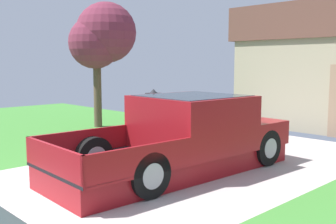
# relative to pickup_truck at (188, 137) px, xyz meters

# --- Properties ---
(pickup_truck) EXTENTS (2.26, 5.41, 1.58)m
(pickup_truck) POSITION_rel_pickup_truck_xyz_m (0.00, 0.00, 0.00)
(pickup_truck) COLOR maroon
(pickup_truck) RESTS_ON ground
(person_with_hat) EXTENTS (0.47, 0.40, 1.65)m
(person_with_hat) POSITION_rel_pickup_truck_xyz_m (-1.28, 0.17, 0.17)
(person_with_hat) COLOR brown
(person_with_hat) RESTS_ON ground
(handbag) EXTENTS (0.39, 0.18, 0.41)m
(handbag) POSITION_rel_pickup_truck_xyz_m (-1.31, -0.10, -0.59)
(handbag) COLOR brown
(handbag) RESTS_ON ground
(neighbor_tree) EXTENTS (2.11, 2.33, 4.36)m
(neighbor_tree) POSITION_rel_pickup_truck_xyz_m (-6.05, 2.02, 2.45)
(neighbor_tree) COLOR brown
(neighbor_tree) RESTS_ON ground
(wheeled_trash_bin) EXTENTS (0.60, 0.72, 1.08)m
(wheeled_trash_bin) POSITION_rel_pickup_truck_xyz_m (-3.31, 3.80, -0.12)
(wheeled_trash_bin) COLOR #286B38
(wheeled_trash_bin) RESTS_ON ground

